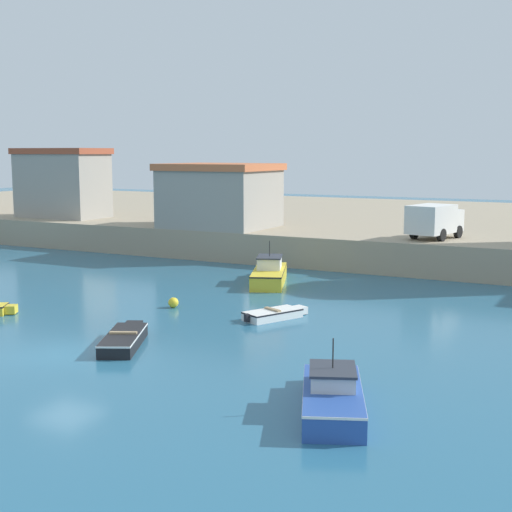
# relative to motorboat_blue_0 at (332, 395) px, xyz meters

# --- Properties ---
(ground_plane) EXTENTS (200.00, 200.00, 0.00)m
(ground_plane) POSITION_rel_motorboat_blue_0_xyz_m (-11.27, 0.98, -0.50)
(ground_plane) COLOR #28607F
(quay_seawall) EXTENTS (120.00, 40.00, 2.10)m
(quay_seawall) POSITION_rel_motorboat_blue_0_xyz_m (-11.27, 43.39, 0.55)
(quay_seawall) COLOR gray
(quay_seawall) RESTS_ON ground
(motorboat_blue_0) EXTENTS (3.39, 5.52, 2.21)m
(motorboat_blue_0) POSITION_rel_motorboat_blue_0_xyz_m (0.00, 0.00, 0.00)
(motorboat_blue_0) COLOR #284C9E
(motorboat_blue_0) RESTS_ON ground
(motorboat_yellow_1) EXTENTS (3.69, 6.31, 2.49)m
(motorboat_yellow_1) POSITION_rel_motorboat_blue_0_xyz_m (-10.88, 17.88, 0.09)
(motorboat_yellow_1) COLOR yellow
(motorboat_yellow_1) RESTS_ON ground
(dinghy_black_2) EXTENTS (2.80, 4.31, 0.61)m
(dinghy_black_2) POSITION_rel_motorboat_blue_0_xyz_m (-9.95, 2.94, -0.21)
(dinghy_black_2) COLOR black
(dinghy_black_2) RESTS_ON ground
(dinghy_white_3) EXTENTS (2.26, 3.31, 0.48)m
(dinghy_white_3) POSITION_rel_motorboat_blue_0_xyz_m (-6.69, 9.89, -0.27)
(dinghy_white_3) COLOR white
(dinghy_white_3) RESTS_ON ground
(mooring_buoy) EXTENTS (0.51, 0.51, 0.51)m
(mooring_buoy) POSITION_rel_motorboat_blue_0_xyz_m (-12.15, 9.71, -0.24)
(mooring_buoy) COLOR yellow
(mooring_buoy) RESTS_ON ground
(harbor_shed_near_wharf) EXTENTS (7.77, 6.74, 4.69)m
(harbor_shed_near_wharf) POSITION_rel_motorboat_blue_0_xyz_m (-19.27, 26.65, 3.97)
(harbor_shed_near_wharf) COLOR gray
(harbor_shed_near_wharf) RESTS_ON quay_seawall
(harbor_shed_far_end) EXTENTS (7.72, 4.37, 5.86)m
(harbor_shed_far_end) POSITION_rel_motorboat_blue_0_xyz_m (-35.27, 27.50, 4.55)
(harbor_shed_far_end) COLOR gray
(harbor_shed_far_end) RESTS_ON quay_seawall
(truck_on_quay) EXTENTS (2.99, 4.66, 2.20)m
(truck_on_quay) POSITION_rel_motorboat_blue_0_xyz_m (-3.37, 26.64, 2.82)
(truck_on_quay) COLOR silver
(truck_on_quay) RESTS_ON quay_seawall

